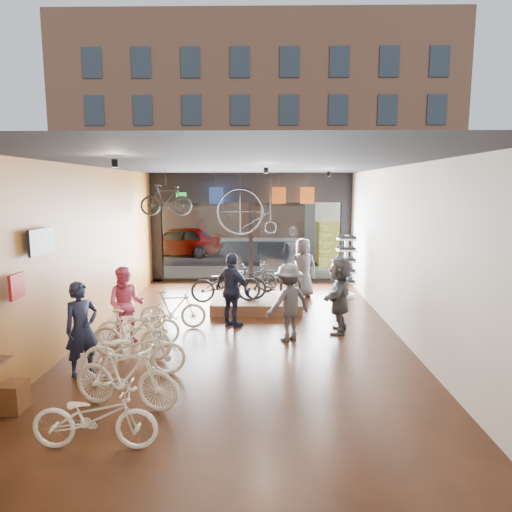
{
  "coord_description": "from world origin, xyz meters",
  "views": [
    {
      "loc": [
        0.45,
        -9.97,
        3.32
      ],
      "look_at": [
        0.26,
        1.4,
        1.6
      ],
      "focal_mm": 32.0,
      "sensor_mm": 36.0,
      "label": 1
    }
  ],
  "objects_px": {
    "street_car": "(178,241)",
    "display_bike_left": "(226,284)",
    "floor_bike_5": "(173,310)",
    "customer_0": "(82,329)",
    "customer_4": "(303,268)",
    "floor_bike_3": "(131,334)",
    "customer_3": "(289,302)",
    "penny_farthing": "(250,213)",
    "display_platform": "(256,303)",
    "customer_5": "(339,295)",
    "floor_bike_0": "(95,417)",
    "customer_2": "(232,290)",
    "hung_bike": "(166,200)",
    "sunglasses_rack": "(346,266)",
    "customer_1": "(126,304)",
    "floor_bike_1": "(125,376)",
    "floor_bike_2": "(134,351)",
    "display_bike_right": "(249,277)",
    "floor_bike_4": "(139,325)",
    "box_truck": "(337,230)",
    "display_bike_mid": "(273,282)"
  },
  "relations": [
    {
      "from": "street_car",
      "to": "display_bike_left",
      "type": "relative_size",
      "value": 2.3
    },
    {
      "from": "floor_bike_5",
      "to": "customer_0",
      "type": "distance_m",
      "value": 2.92
    },
    {
      "from": "customer_4",
      "to": "floor_bike_3",
      "type": "bearing_deg",
      "value": 40.99
    },
    {
      "from": "customer_3",
      "to": "penny_farthing",
      "type": "relative_size",
      "value": 0.91
    },
    {
      "from": "display_platform",
      "to": "customer_5",
      "type": "distance_m",
      "value": 2.91
    },
    {
      "from": "street_car",
      "to": "floor_bike_3",
      "type": "distance_m",
      "value": 13.58
    },
    {
      "from": "floor_bike_0",
      "to": "customer_2",
      "type": "bearing_deg",
      "value": -15.26
    },
    {
      "from": "hung_bike",
      "to": "penny_farthing",
      "type": "bearing_deg",
      "value": -95.23
    },
    {
      "from": "floor_bike_3",
      "to": "sunglasses_rack",
      "type": "relative_size",
      "value": 0.86
    },
    {
      "from": "display_bike_left",
      "to": "customer_1",
      "type": "distance_m",
      "value": 3.04
    },
    {
      "from": "floor_bike_5",
      "to": "customer_1",
      "type": "distance_m",
      "value": 1.28
    },
    {
      "from": "customer_2",
      "to": "floor_bike_0",
      "type": "bearing_deg",
      "value": 114.45
    },
    {
      "from": "customer_2",
      "to": "customer_4",
      "type": "bearing_deg",
      "value": -82.66
    },
    {
      "from": "floor_bike_3",
      "to": "floor_bike_5",
      "type": "xyz_separation_m",
      "value": [
        0.44,
        1.93,
        -0.03
      ]
    },
    {
      "from": "display_platform",
      "to": "floor_bike_1",
      "type": "bearing_deg",
      "value": -108.14
    },
    {
      "from": "floor_bike_2",
      "to": "customer_1",
      "type": "height_order",
      "value": "customer_1"
    },
    {
      "from": "customer_2",
      "to": "customer_4",
      "type": "xyz_separation_m",
      "value": [
        1.93,
        3.05,
        0.01
      ]
    },
    {
      "from": "floor_bike_5",
      "to": "display_bike_left",
      "type": "height_order",
      "value": "display_bike_left"
    },
    {
      "from": "display_bike_right",
      "to": "customer_4",
      "type": "height_order",
      "value": "customer_4"
    },
    {
      "from": "customer_4",
      "to": "street_car",
      "type": "bearing_deg",
      "value": -70.03
    },
    {
      "from": "floor_bike_2",
      "to": "display_platform",
      "type": "bearing_deg",
      "value": -34.8
    },
    {
      "from": "sunglasses_rack",
      "to": "penny_farthing",
      "type": "relative_size",
      "value": 1.03
    },
    {
      "from": "penny_farthing",
      "to": "floor_bike_2",
      "type": "bearing_deg",
      "value": -104.68
    },
    {
      "from": "display_platform",
      "to": "display_bike_right",
      "type": "height_order",
      "value": "display_bike_right"
    },
    {
      "from": "floor_bike_3",
      "to": "floor_bike_4",
      "type": "height_order",
      "value": "floor_bike_3"
    },
    {
      "from": "street_car",
      "to": "customer_5",
      "type": "height_order",
      "value": "customer_5"
    },
    {
      "from": "floor_bike_2",
      "to": "floor_bike_3",
      "type": "height_order",
      "value": "floor_bike_3"
    },
    {
      "from": "customer_0",
      "to": "customer_1",
      "type": "relative_size",
      "value": 1.03
    },
    {
      "from": "floor_bike_4",
      "to": "penny_farthing",
      "type": "xyz_separation_m",
      "value": [
        2.18,
        5.42,
        2.05
      ]
    },
    {
      "from": "floor_bike_5",
      "to": "box_truck",
      "type": "bearing_deg",
      "value": -35.21
    },
    {
      "from": "floor_bike_1",
      "to": "display_bike_mid",
      "type": "relative_size",
      "value": 1.05
    },
    {
      "from": "box_truck",
      "to": "customer_0",
      "type": "height_order",
      "value": "box_truck"
    },
    {
      "from": "floor_bike_0",
      "to": "display_bike_right",
      "type": "relative_size",
      "value": 0.99
    },
    {
      "from": "street_car",
      "to": "customer_2",
      "type": "relative_size",
      "value": 2.39
    },
    {
      "from": "box_truck",
      "to": "display_platform",
      "type": "xyz_separation_m",
      "value": [
        -3.56,
        -8.71,
        -1.22
      ]
    },
    {
      "from": "display_bike_right",
      "to": "customer_1",
      "type": "relative_size",
      "value": 0.99
    },
    {
      "from": "floor_bike_5",
      "to": "sunglasses_rack",
      "type": "height_order",
      "value": "sunglasses_rack"
    },
    {
      "from": "customer_4",
      "to": "sunglasses_rack",
      "type": "height_order",
      "value": "sunglasses_rack"
    },
    {
      "from": "display_bike_left",
      "to": "display_bike_mid",
      "type": "height_order",
      "value": "display_bike_left"
    },
    {
      "from": "display_bike_right",
      "to": "sunglasses_rack",
      "type": "distance_m",
      "value": 3.01
    },
    {
      "from": "floor_bike_2",
      "to": "penny_farthing",
      "type": "height_order",
      "value": "penny_farthing"
    },
    {
      "from": "customer_1",
      "to": "customer_0",
      "type": "bearing_deg",
      "value": -99.09
    },
    {
      "from": "customer_0",
      "to": "hung_bike",
      "type": "bearing_deg",
      "value": 42.59
    },
    {
      "from": "floor_bike_5",
      "to": "sunglasses_rack",
      "type": "xyz_separation_m",
      "value": [
        4.63,
        3.24,
        0.49
      ]
    },
    {
      "from": "display_bike_mid",
      "to": "customer_3",
      "type": "height_order",
      "value": "customer_3"
    },
    {
      "from": "floor_bike_5",
      "to": "display_bike_mid",
      "type": "bearing_deg",
      "value": -61.85
    },
    {
      "from": "floor_bike_5",
      "to": "customer_4",
      "type": "bearing_deg",
      "value": -53.56
    },
    {
      "from": "customer_2",
      "to": "hung_bike",
      "type": "relative_size",
      "value": 1.13
    },
    {
      "from": "hung_bike",
      "to": "customer_1",
      "type": "bearing_deg",
      "value": 165.01
    },
    {
      "from": "floor_bike_1",
      "to": "floor_bike_2",
      "type": "distance_m",
      "value": 1.19
    }
  ]
}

